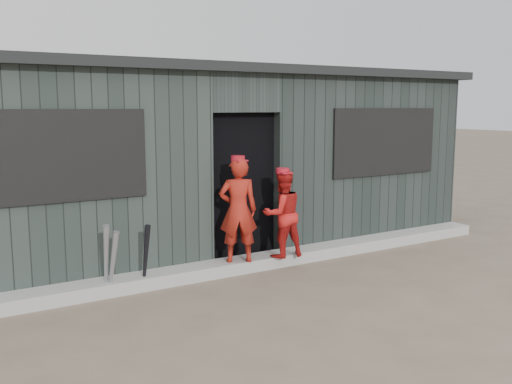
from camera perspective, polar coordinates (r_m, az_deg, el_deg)
ground at (r=6.07m, az=9.16°, el=-11.58°), size 80.00×80.00×0.00m
curb at (r=7.44m, az=-0.08°, el=-7.04°), size 8.00×0.36×0.15m
bat_left at (r=6.46m, az=-14.75°, el=-6.60°), size 0.13×0.34×0.84m
bat_mid at (r=6.46m, az=-14.14°, el=-6.95°), size 0.13×0.27×0.76m
bat_right at (r=6.61m, az=-10.98°, el=-6.41°), size 0.08×0.24×0.78m
player_red_left at (r=7.06m, az=-1.80°, el=-1.83°), size 0.56×0.48×1.31m
player_red_right at (r=7.32m, az=2.64°, el=-2.18°), size 0.58×0.47×1.13m
player_grey_back at (r=8.00m, az=-0.00°, el=-1.52°), size 0.76×0.61×1.35m
dugout at (r=8.68m, az=-5.93°, el=3.30°), size 8.30×3.30×2.62m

